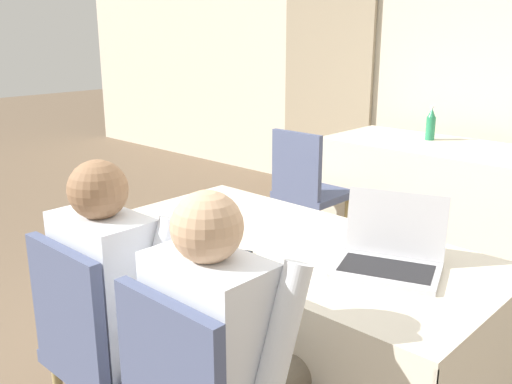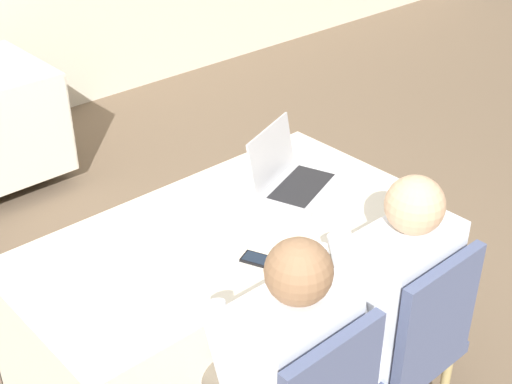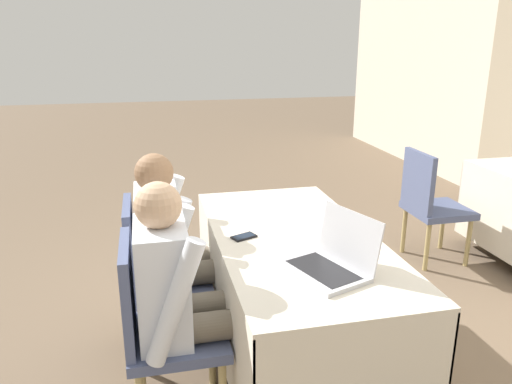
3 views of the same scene
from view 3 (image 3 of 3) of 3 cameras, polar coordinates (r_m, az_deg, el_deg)
name	(u,v)px [view 3 (image 3 of 3)]	position (r m, az deg, el deg)	size (l,w,h in m)	color
ground_plane	(292,361)	(2.93, 4.12, -18.66)	(24.00, 24.00, 0.00)	brown
conference_table_near	(294,268)	(2.64, 4.38, -8.69)	(1.63, 0.80, 0.74)	beige
laptop	(331,261)	(2.19, 8.56, -7.82)	(0.43, 0.39, 0.25)	#B7B7BC
cell_phone	(244,237)	(2.53, -1.40, -5.13)	(0.11, 0.14, 0.01)	black
paper_beside_laptop	(268,199)	(3.12, 1.39, -0.82)	(0.24, 0.32, 0.00)	white
chair_near_left	(155,273)	(2.81, -11.43, -9.01)	(0.44, 0.44, 0.89)	tan
chair_near_right	(159,325)	(2.34, -11.00, -14.69)	(0.44, 0.44, 0.89)	tan
chair_far_spare	(430,202)	(4.11, 19.29, -1.10)	(0.44, 0.44, 0.89)	tan
person_checkered_shirt	(173,244)	(2.74, -9.48, -5.86)	(0.50, 0.52, 1.15)	#665B4C
person_white_shirt	(181,290)	(2.26, -8.59, -11.05)	(0.50, 0.52, 1.15)	#665B4C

